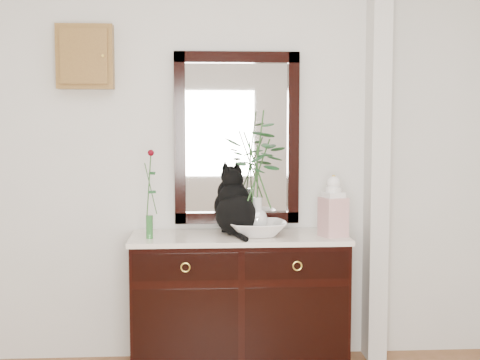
{
  "coord_description": "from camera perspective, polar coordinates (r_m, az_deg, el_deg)",
  "views": [
    {
      "loc": [
        -0.14,
        -2.33,
        1.55
      ],
      "look_at": [
        0.1,
        1.63,
        1.2
      ],
      "focal_mm": 50.0,
      "sensor_mm": 36.0,
      "label": 1
    }
  ],
  "objects": [
    {
      "name": "bud_vase_rose",
      "position": [
        4.01,
        -7.77,
        -1.15
      ],
      "size": [
        0.07,
        0.07,
        0.54
      ],
      "primitive_type": null,
      "rotation": [
        0.0,
        0.0,
        -0.01
      ],
      "color": "#2B672E",
      "rests_on": "sideboard"
    },
    {
      "name": "wall_back",
      "position": [
        4.31,
        -1.61,
        2.39
      ],
      "size": [
        3.6,
        0.04,
        2.7
      ],
      "primitive_type": "cube",
      "color": "silver",
      "rests_on": "ground"
    },
    {
      "name": "key_cabinet",
      "position": [
        4.34,
        -13.07,
        10.2
      ],
      "size": [
        0.35,
        0.1,
        0.4
      ],
      "primitive_type": "cube",
      "color": "brown",
      "rests_on": "wall_back"
    },
    {
      "name": "pilaster",
      "position": [
        4.38,
        11.62,
        2.33
      ],
      "size": [
        0.12,
        0.2,
        2.7
      ],
      "primitive_type": "cube",
      "color": "silver",
      "rests_on": "ground"
    },
    {
      "name": "wall_mirror",
      "position": [
        4.3,
        -0.27,
        3.58
      ],
      "size": [
        0.8,
        0.06,
        1.1
      ],
      "color": "black",
      "rests_on": "wall_back"
    },
    {
      "name": "lotus_bowl",
      "position": [
        4.1,
        1.48,
        -4.16
      ],
      "size": [
        0.38,
        0.38,
        0.09
      ],
      "primitive_type": "imported",
      "rotation": [
        0.0,
        0.0,
        0.04
      ],
      "color": "white",
      "rests_on": "sideboard"
    },
    {
      "name": "ginger_jar",
      "position": [
        4.1,
        7.97,
        -2.16
      ],
      "size": [
        0.18,
        0.18,
        0.38
      ],
      "primitive_type": null,
      "rotation": [
        0.0,
        0.0,
        0.33
      ],
      "color": "white",
      "rests_on": "sideboard"
    },
    {
      "name": "sideboard",
      "position": [
        4.21,
        -0.08,
        -9.78
      ],
      "size": [
        1.33,
        0.52,
        0.82
      ],
      "color": "black",
      "rests_on": "ground"
    },
    {
      "name": "cat",
      "position": [
        4.12,
        -0.31,
        -1.84
      ],
      "size": [
        0.37,
        0.42,
        0.41
      ],
      "primitive_type": null,
      "rotation": [
        0.0,
        0.0,
        0.24
      ],
      "color": "black",
      "rests_on": "sideboard"
    },
    {
      "name": "vase_branches",
      "position": [
        4.06,
        1.5,
        0.79
      ],
      "size": [
        0.44,
        0.44,
        0.76
      ],
      "primitive_type": null,
      "rotation": [
        0.0,
        0.0,
        0.26
      ],
      "color": "silver",
      "rests_on": "lotus_bowl"
    }
  ]
}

